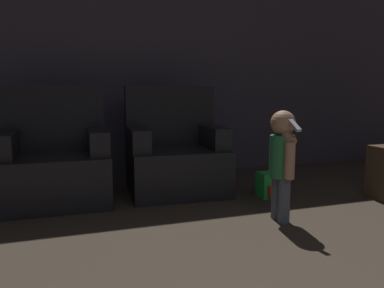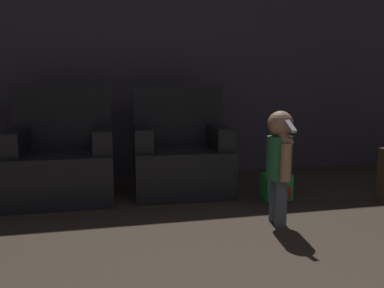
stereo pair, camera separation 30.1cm
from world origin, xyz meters
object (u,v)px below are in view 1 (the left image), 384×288
Objects in this scene: armchair_right at (175,156)px; toy_backpack at (272,185)px; armchair_left at (55,162)px; person_toddler at (282,156)px.

armchair_right is 4.17× the size of toy_backpack.
person_toddler is at bearing -33.29° from armchair_left.
armchair_right is 1.23× the size of person_toddler.
armchair_right reaches higher than person_toddler.
armchair_right is at bearing 0.61° from armchair_left.
armchair_right is at bearing -151.21° from person_toddler.
armchair_right reaches higher than toy_backpack.
armchair_right is (1.08, -0.00, 0.00)m from armchair_left.
person_toddler reaches higher than toy_backpack.
armchair_right is at bearing 147.48° from toy_backpack.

